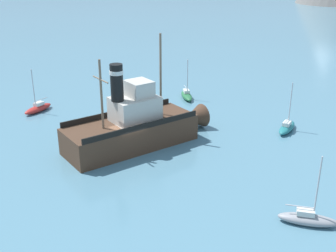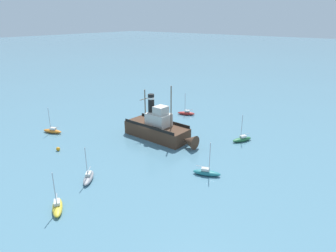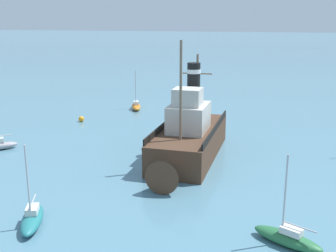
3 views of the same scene
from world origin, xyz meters
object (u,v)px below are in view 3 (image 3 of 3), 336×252
at_px(sailboat_green, 288,238).
at_px(mooring_buoy, 81,119).
at_px(old_tugboat, 188,137).
at_px(sailboat_teal, 32,218).
at_px(sailboat_orange, 136,106).

relative_size(sailboat_green, mooring_buoy, 7.75).
xyz_separation_m(old_tugboat, mooring_buoy, (14.30, -9.45, -1.51)).
bearing_deg(old_tugboat, mooring_buoy, -33.45).
xyz_separation_m(sailboat_green, mooring_buoy, (22.15, -21.70, -0.11)).
height_order(sailboat_teal, mooring_buoy, sailboat_teal).
distance_m(old_tugboat, sailboat_orange, 20.28).
bearing_deg(sailboat_green, mooring_buoy, -44.40).
height_order(sailboat_green, sailboat_orange, same).
bearing_deg(old_tugboat, sailboat_green, 122.66).
xyz_separation_m(old_tugboat, sailboat_orange, (10.44, -17.33, -1.40)).
height_order(old_tugboat, sailboat_green, old_tugboat).
bearing_deg(sailboat_green, old_tugboat, -57.34).
height_order(sailboat_teal, sailboat_orange, same).
bearing_deg(old_tugboat, sailboat_orange, -58.93).
height_order(sailboat_green, mooring_buoy, sailboat_green).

